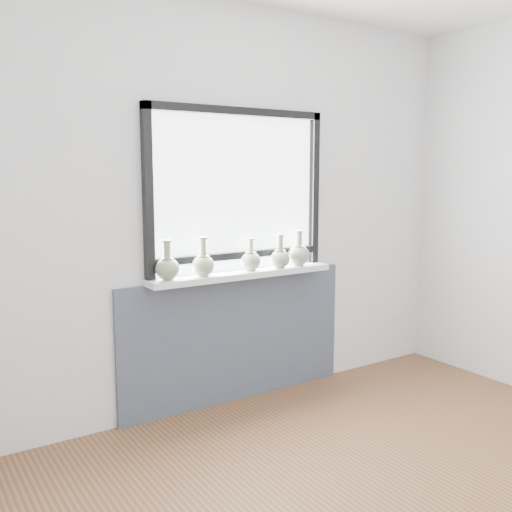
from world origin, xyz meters
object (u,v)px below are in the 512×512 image
vase_c (251,260)px  vase_d (280,257)px  vase_e (299,254)px  vase_b (203,264)px  windowsill (243,274)px  vase_a (167,267)px

vase_c → vase_d: size_ratio=0.94×
vase_e → vase_b: bearing=-179.5°
windowsill → vase_e: size_ratio=5.41×
windowsill → vase_e: bearing=-1.7°
vase_a → vase_e: 0.99m
vase_b → vase_d: (0.58, -0.01, -0.00)m
vase_a → vase_c: bearing=1.0°
windowsill → vase_a: bearing=-178.1°
windowsill → vase_b: 0.32m
windowsill → vase_c: bearing=-6.8°
vase_b → vase_d: size_ratio=1.07×
vase_b → vase_e: size_ratio=1.01×
vase_b → vase_c: size_ratio=1.14×
vase_b → windowsill: bearing=3.9°
vase_d → vase_e: vase_e is taller
windowsill → vase_b: vase_b is taller
vase_a → vase_e: bearing=0.2°
vase_d → vase_a: bearing=179.2°
vase_a → windowsill: bearing=1.9°
vase_a → vase_d: 0.82m
windowsill → vase_a: 0.55m
vase_a → vase_e: vase_e is taller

